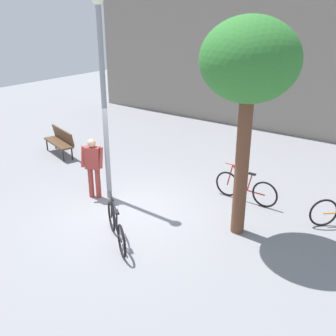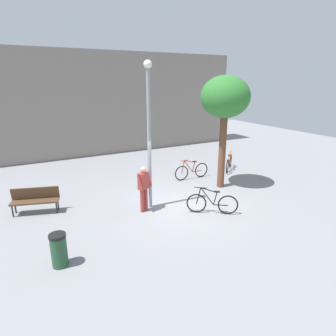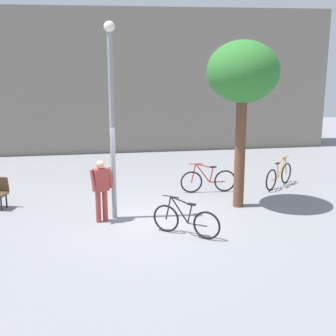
% 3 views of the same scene
% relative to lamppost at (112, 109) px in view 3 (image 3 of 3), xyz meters
% --- Properties ---
extents(ground_plane, '(36.00, 36.00, 0.00)m').
position_rel_lamppost_xyz_m(ground_plane, '(1.02, -0.33, -2.97)').
color(ground_plane, gray).
extents(building_facade, '(18.30, 2.00, 6.22)m').
position_rel_lamppost_xyz_m(building_facade, '(1.02, 9.46, 0.14)').
color(building_facade, gray).
rests_on(building_facade, ground_plane).
extents(lamppost, '(0.28, 0.28, 5.17)m').
position_rel_lamppost_xyz_m(lamppost, '(0.00, 0.00, 0.00)').
color(lamppost, gray).
rests_on(lamppost, ground_plane).
extents(person_by_lamppost, '(0.63, 0.47, 1.67)m').
position_rel_lamppost_xyz_m(person_by_lamppost, '(-0.34, -0.21, -2.01)').
color(person_by_lamppost, '#9E3833').
rests_on(person_by_lamppost, ground_plane).
extents(plaza_tree, '(2.01, 2.01, 4.74)m').
position_rel_lamppost_xyz_m(plaza_tree, '(3.63, 0.46, 0.82)').
color(plaza_tree, brown).
rests_on(plaza_tree, ground_plane).
extents(bicycle_red, '(1.81, 0.09, 0.97)m').
position_rel_lamppost_xyz_m(bicycle_red, '(3.09, 1.97, -2.59)').
color(bicycle_red, black).
rests_on(bicycle_red, ground_plane).
extents(bicycle_orange, '(1.38, 1.25, 0.97)m').
position_rel_lamppost_xyz_m(bicycle_orange, '(5.58, 2.22, -2.59)').
color(bicycle_orange, black).
rests_on(bicycle_orange, ground_plane).
extents(bicycle_black, '(1.50, 1.10, 0.97)m').
position_rel_lamppost_xyz_m(bicycle_black, '(1.67, -1.53, -2.59)').
color(bicycle_black, black).
rests_on(bicycle_black, ground_plane).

